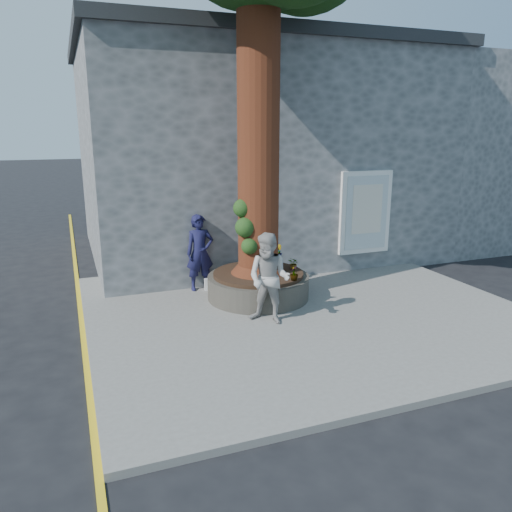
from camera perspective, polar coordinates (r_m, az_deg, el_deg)
name	(u,v)px	position (r m, az deg, el deg)	size (l,w,h in m)	color
ground	(257,341)	(9.52, 0.10, -9.70)	(120.00, 120.00, 0.00)	black
pavement	(305,310)	(10.91, 5.62, -6.20)	(9.00, 8.00, 0.12)	slate
yellow_line	(84,344)	(9.91, -19.05, -9.53)	(0.10, 30.00, 0.01)	yellow
stone_shop	(249,151)	(16.32, -0.75, 11.90)	(10.30, 8.30, 6.30)	#535759
neighbour_shop	(449,152)	(20.50, 21.16, 11.04)	(6.00, 8.00, 6.00)	#535759
planter	(258,285)	(11.39, 0.26, -3.35)	(2.30, 2.30, 0.60)	black
man	(200,253)	(11.86, -6.43, 0.38)	(0.66, 0.43, 1.82)	#15163B
woman	(269,279)	(9.79, 1.51, -2.60)	(0.88, 0.69, 1.81)	#A6A29F
shopping_bag	(209,284)	(12.00, -5.43, -3.24)	(0.20, 0.12, 0.28)	white
plant_a	(278,253)	(12.32, 2.52, 0.34)	(0.18, 0.12, 0.34)	gray
plant_b	(278,252)	(12.32, 2.53, 0.44)	(0.21, 0.21, 0.39)	gray
plant_c	(294,273)	(10.69, 4.39, -1.99)	(0.18, 0.18, 0.31)	gray
plant_d	(294,264)	(11.51, 4.35, -0.86)	(0.25, 0.22, 0.28)	gray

